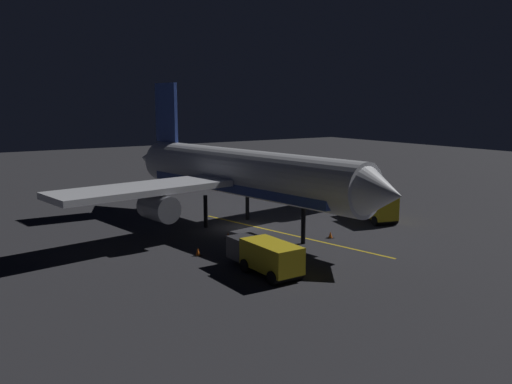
% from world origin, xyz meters
% --- Properties ---
extents(ground_plane, '(180.00, 180.00, 0.20)m').
position_xyz_m(ground_plane, '(0.00, 0.00, -0.10)').
color(ground_plane, '#2B2B30').
extents(apron_guide_stripe, '(4.37, 20.32, 0.01)m').
position_xyz_m(apron_guide_stripe, '(-1.83, 4.00, 0.00)').
color(apron_guide_stripe, gold).
rests_on(apron_guide_stripe, ground_plane).
extents(airliner, '(33.38, 33.75, 12.95)m').
position_xyz_m(airliner, '(0.08, -0.58, 4.75)').
color(airliner, white).
rests_on(airliner, ground_plane).
extents(baggage_truck, '(2.35, 6.17, 2.17)m').
position_xyz_m(baggage_truck, '(5.67, 11.63, 1.16)').
color(baggage_truck, gold).
rests_on(baggage_truck, ground_plane).
extents(catering_truck, '(3.59, 6.35, 2.59)m').
position_xyz_m(catering_truck, '(-11.76, 4.27, 1.32)').
color(catering_truck, gold).
rests_on(catering_truck, ground_plane).
extents(ground_crew_worker, '(0.40, 0.40, 1.74)m').
position_xyz_m(ground_crew_worker, '(5.19, 8.11, 0.89)').
color(ground_crew_worker, black).
rests_on(ground_crew_worker, ground_plane).
extents(traffic_cone_near_left, '(0.50, 0.50, 0.55)m').
position_xyz_m(traffic_cone_near_left, '(7.48, 5.61, 0.25)').
color(traffic_cone_near_left, '#EA590F').
rests_on(traffic_cone_near_left, ground_plane).
extents(traffic_cone_near_right, '(0.50, 0.50, 0.55)m').
position_xyz_m(traffic_cone_near_right, '(3.19, 2.70, 0.25)').
color(traffic_cone_near_right, '#EA590F').
rests_on(traffic_cone_near_right, ground_plane).
extents(traffic_cone_under_wing, '(0.50, 0.50, 0.55)m').
position_xyz_m(traffic_cone_under_wing, '(-3.97, 7.07, 0.25)').
color(traffic_cone_under_wing, '#EA590F').
rests_on(traffic_cone_under_wing, ground_plane).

